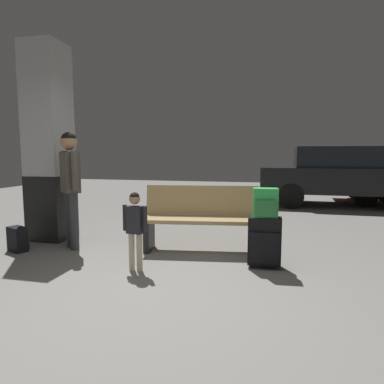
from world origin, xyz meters
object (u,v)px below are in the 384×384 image
suitcase (265,241)px  parked_car_near (342,174)px  child (135,223)px  adult (70,178)px  backpack_bright (266,203)px  backpack_dark_floor (18,239)px  structural_pillar (49,144)px  bench (201,219)px

suitcase → parked_car_near: 5.67m
parked_car_near → child: bearing=-119.2°
parked_car_near → adult: bearing=-131.1°
suitcase → adult: bearing=175.3°
backpack_bright → backpack_dark_floor: bearing=-178.5°
backpack_bright → backpack_dark_floor: backpack_bright is taller
adult → parked_car_near: (4.47, 5.13, -0.20)m
structural_pillar → backpack_dark_floor: structural_pillar is taller
bench → backpack_bright: 1.09m
bench → adult: 1.91m
structural_pillar → adult: (0.63, -0.43, -0.47)m
adult → backpack_dark_floor: adult is taller
suitcase → parked_car_near: parked_car_near is taller
suitcase → backpack_dark_floor: size_ratio=1.78×
bench → parked_car_near: size_ratio=0.40×
suitcase → backpack_bright: backpack_bright is taller
child → parked_car_near: parked_car_near is taller
bench → child: bearing=-118.8°
adult → structural_pillar: bearing=145.4°
structural_pillar → adult: bearing=-34.6°
child → backpack_dark_floor: child is taller
child → parked_car_near: bearing=60.8°
suitcase → structural_pillar: bearing=168.8°
suitcase → child: bearing=-162.6°
suitcase → bench: bearing=147.4°
child → backpack_dark_floor: 1.96m
structural_pillar → parked_car_near: (5.10, 4.70, -0.68)m
suitcase → adult: (-2.67, 0.22, 0.69)m
parked_car_near → backpack_dark_floor: bearing=-133.3°
backpack_dark_floor → backpack_bright: bearing=1.5°
adult → backpack_dark_floor: 1.11m
structural_pillar → parked_car_near: structural_pillar is taller
bench → structural_pillar: bearing=177.8°
backpack_dark_floor → parked_car_near: size_ratio=0.08×
adult → backpack_bright: bearing=-4.7°
backpack_dark_floor → parked_car_near: 7.50m
bench → backpack_dark_floor: bench is taller
adult → suitcase: bearing=-4.7°
bench → backpack_bright: bearing=-32.6°
structural_pillar → adult: 0.90m
structural_pillar → suitcase: (3.30, -0.65, -1.16)m
structural_pillar → bench: structural_pillar is taller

